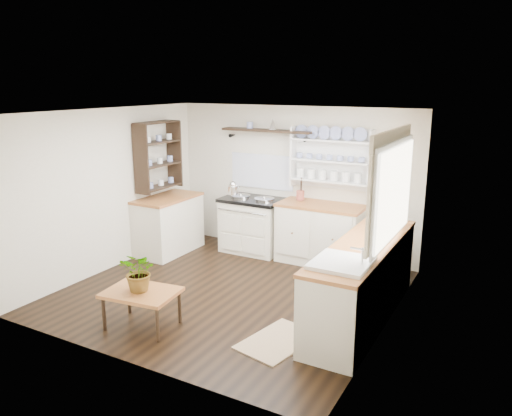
# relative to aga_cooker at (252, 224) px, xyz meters

# --- Properties ---
(floor) EXTENTS (4.00, 3.80, 0.01)m
(floor) POSITION_rel_aga_cooker_xyz_m (0.55, -1.57, -0.44)
(floor) COLOR black
(floor) RESTS_ON ground
(wall_back) EXTENTS (4.00, 0.02, 2.30)m
(wall_back) POSITION_rel_aga_cooker_xyz_m (0.55, 0.33, 0.71)
(wall_back) COLOR beige
(wall_back) RESTS_ON ground
(wall_right) EXTENTS (0.02, 3.80, 2.30)m
(wall_right) POSITION_rel_aga_cooker_xyz_m (2.55, -1.57, 0.71)
(wall_right) COLOR beige
(wall_right) RESTS_ON ground
(wall_left) EXTENTS (0.02, 3.80, 2.30)m
(wall_left) POSITION_rel_aga_cooker_xyz_m (-1.45, -1.57, 0.71)
(wall_left) COLOR beige
(wall_left) RESTS_ON ground
(ceiling) EXTENTS (4.00, 3.80, 0.01)m
(ceiling) POSITION_rel_aga_cooker_xyz_m (0.55, -1.57, 1.86)
(ceiling) COLOR white
(ceiling) RESTS_ON wall_back
(window) EXTENTS (0.08, 1.55, 1.22)m
(window) POSITION_rel_aga_cooker_xyz_m (2.50, -1.42, 1.12)
(window) COLOR white
(window) RESTS_ON wall_right
(aga_cooker) EXTENTS (0.97, 0.68, 0.90)m
(aga_cooker) POSITION_rel_aga_cooker_xyz_m (0.00, 0.00, 0.00)
(aga_cooker) COLOR white
(aga_cooker) RESTS_ON floor
(back_cabinets) EXTENTS (1.27, 0.63, 0.90)m
(back_cabinets) POSITION_rel_aga_cooker_xyz_m (1.15, 0.03, 0.02)
(back_cabinets) COLOR beige
(back_cabinets) RESTS_ON floor
(right_cabinets) EXTENTS (0.62, 2.43, 0.90)m
(right_cabinets) POSITION_rel_aga_cooker_xyz_m (2.25, -1.47, 0.02)
(right_cabinets) COLOR beige
(right_cabinets) RESTS_ON floor
(belfast_sink) EXTENTS (0.55, 0.60, 0.45)m
(belfast_sink) POSITION_rel_aga_cooker_xyz_m (2.25, -2.22, 0.36)
(belfast_sink) COLOR white
(belfast_sink) RESTS_ON right_cabinets
(left_cabinets) EXTENTS (0.62, 1.13, 0.90)m
(left_cabinets) POSITION_rel_aga_cooker_xyz_m (-1.15, -0.67, 0.02)
(left_cabinets) COLOR beige
(left_cabinets) RESTS_ON floor
(plate_rack) EXTENTS (1.20, 0.22, 0.90)m
(plate_rack) POSITION_rel_aga_cooker_xyz_m (1.20, 0.29, 1.11)
(plate_rack) COLOR white
(plate_rack) RESTS_ON wall_back
(high_shelf) EXTENTS (1.50, 0.29, 0.16)m
(high_shelf) POSITION_rel_aga_cooker_xyz_m (0.15, 0.21, 1.47)
(high_shelf) COLOR black
(high_shelf) RESTS_ON wall_back
(left_shelving) EXTENTS (0.28, 0.80, 1.05)m
(left_shelving) POSITION_rel_aga_cooker_xyz_m (-1.29, -0.67, 1.11)
(left_shelving) COLOR black
(left_shelving) RESTS_ON wall_left
(kettle) EXTENTS (0.17, 0.17, 0.20)m
(kettle) POSITION_rel_aga_cooker_xyz_m (-0.28, -0.12, 0.59)
(kettle) COLOR silver
(kettle) RESTS_ON aga_cooker
(utensil_crock) EXTENTS (0.12, 0.12, 0.14)m
(utensil_crock) POSITION_rel_aga_cooker_xyz_m (0.77, 0.11, 0.54)
(utensil_crock) COLOR #A0493A
(utensil_crock) RESTS_ON back_cabinets
(center_table) EXTENTS (0.84, 0.65, 0.42)m
(center_table) POSITION_rel_aga_cooker_xyz_m (0.18, -2.83, -0.06)
(center_table) COLOR brown
(center_table) RESTS_ON floor
(potted_plant) EXTENTS (0.43, 0.38, 0.45)m
(potted_plant) POSITION_rel_aga_cooker_xyz_m (0.18, -2.83, 0.21)
(potted_plant) COLOR #3F7233
(potted_plant) RESTS_ON center_table
(floor_rug) EXTENTS (0.71, 0.95, 0.02)m
(floor_rug) POSITION_rel_aga_cooker_xyz_m (1.65, -2.41, -0.43)
(floor_rug) COLOR olive
(floor_rug) RESTS_ON floor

